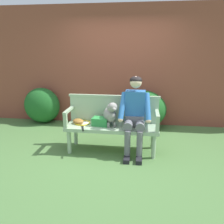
{
  "coord_description": "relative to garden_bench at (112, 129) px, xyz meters",
  "views": [
    {
      "loc": [
        0.5,
        -3.73,
        1.81
      ],
      "look_at": [
        0.0,
        0.0,
        0.73
      ],
      "focal_mm": 36.17,
      "sensor_mm": 36.0,
      "label": 1
    }
  ],
  "objects": [
    {
      "name": "dog_on_bench",
      "position": [
        -0.02,
        -0.02,
        0.29
      ],
      "size": [
        0.33,
        0.44,
        0.45
      ],
      "color": "gray",
      "rests_on": "garden_bench"
    },
    {
      "name": "hedge_bush_mid_right",
      "position": [
        -1.92,
        1.36,
        0.02
      ],
      "size": [
        0.88,
        0.62,
        0.87
      ],
      "primitive_type": "ellipsoid",
      "color": "#1E5B23",
      "rests_on": "ground"
    },
    {
      "name": "sports_bag",
      "position": [
        -0.2,
        -0.01,
        0.13
      ],
      "size": [
        0.3,
        0.23,
        0.14
      ],
      "primitive_type": "cube",
      "rotation": [
        0.0,
        0.0,
        -0.12
      ],
      "color": "#2D8E42",
      "rests_on": "garden_bench"
    },
    {
      "name": "tennis_racket",
      "position": [
        -0.54,
        0.02,
        0.07
      ],
      "size": [
        0.36,
        0.58,
        0.03
      ],
      "color": "yellow",
      "rests_on": "garden_bench"
    },
    {
      "name": "bench_backrest",
      "position": [
        0.0,
        0.23,
        0.32
      ],
      "size": [
        1.66,
        0.06,
        0.5
      ],
      "color": "#9EB793",
      "rests_on": "garden_bench"
    },
    {
      "name": "ground_plane",
      "position": [
        0.0,
        0.0,
        -0.42
      ],
      "size": [
        40.0,
        40.0,
        0.0
      ],
      "primitive_type": "plane",
      "color": "#4C753D"
    },
    {
      "name": "brick_garden_fence",
      "position": [
        0.0,
        1.71,
        0.96
      ],
      "size": [
        8.0,
        0.3,
        2.74
      ],
      "primitive_type": "cube",
      "color": "brown",
      "rests_on": "ground"
    },
    {
      "name": "baseball_glove",
      "position": [
        -0.62,
        0.02,
        0.11
      ],
      "size": [
        0.28,
        0.26,
        0.09
      ],
      "primitive_type": "ellipsoid",
      "rotation": [
        0.0,
        0.0,
        -0.54
      ],
      "color": "#9E6B2D",
      "rests_on": "garden_bench"
    },
    {
      "name": "person_seated",
      "position": [
        0.4,
        -0.02,
        0.33
      ],
      "size": [
        0.56,
        0.66,
        1.35
      ],
      "color": "black",
      "rests_on": "ground"
    },
    {
      "name": "garden_bench",
      "position": [
        0.0,
        0.0,
        0.0
      ],
      "size": [
        1.62,
        0.52,
        0.48
      ],
      "color": "#9EB793",
      "rests_on": "ground"
    },
    {
      "name": "hedge_bush_mid_left",
      "position": [
        0.53,
        1.32,
        0.02
      ],
      "size": [
        1.08,
        0.82,
        0.87
      ],
      "primitive_type": "ellipsoid",
      "color": "#1E5B23",
      "rests_on": "ground"
    },
    {
      "name": "bench_armrest_right_end",
      "position": [
        0.77,
        -0.09,
        0.27
      ],
      "size": [
        0.06,
        0.52,
        0.28
      ],
      "color": "#9EB793",
      "rests_on": "garden_bench"
    },
    {
      "name": "bench_armrest_left_end",
      "position": [
        -0.77,
        -0.09,
        0.27
      ],
      "size": [
        0.06,
        0.52,
        0.28
      ],
      "color": "#9EB793",
      "rests_on": "garden_bench"
    }
  ]
}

